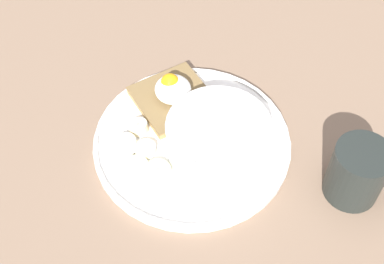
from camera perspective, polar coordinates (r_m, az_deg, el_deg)
name	(u,v)px	position (r cm, az deg, el deg)	size (l,w,h in cm)	color
ground_plane	(192,149)	(77.35, 0.00, -1.81)	(120.00, 120.00, 2.00)	#79614C
plate	(192,141)	(75.90, 0.00, -1.01)	(28.04, 28.04, 1.60)	white
oatmeal_bowl	(218,137)	(72.82, 2.84, -0.51)	(14.46, 14.46, 5.40)	white
toast_slice	(173,99)	(79.63, -2.00, 3.54)	(10.63, 10.63, 1.43)	brown
poached_egg	(172,88)	(77.98, -2.10, 4.70)	(5.45, 5.32, 3.79)	white
banana_slice_front	(145,149)	(74.50, -5.00, -1.81)	(4.18, 4.16, 1.18)	#F4E4C2
banana_slice_left	(158,171)	(72.22, -3.65, -4.22)	(4.53, 4.56, 1.20)	beige
banana_slice_back	(138,166)	(72.99, -5.80, -3.62)	(3.87, 3.83, 1.19)	beige
banana_slice_right	(138,127)	(76.64, -5.75, 0.54)	(3.88, 3.80, 1.72)	beige
banana_slice_inner	(126,144)	(74.95, -7.08, -1.30)	(4.52, 4.50, 1.75)	#F2ECC7
coffee_mug	(359,172)	(71.88, 17.37, -4.11)	(8.90, 9.10, 8.55)	black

